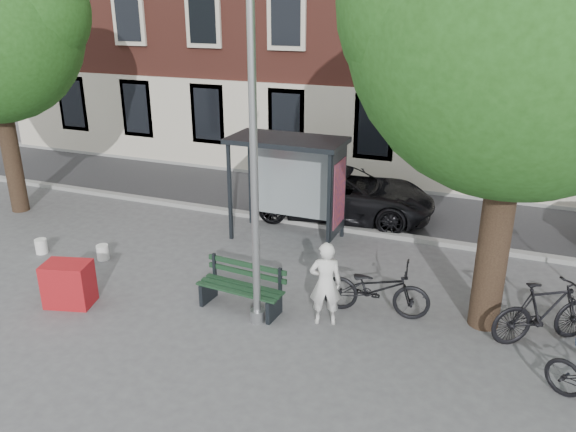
# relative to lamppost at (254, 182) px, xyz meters

# --- Properties ---
(ground) EXTENTS (90.00, 90.00, 0.00)m
(ground) POSITION_rel_lamppost_xyz_m (0.00, 0.00, -2.78)
(ground) COLOR #4C4C4F
(ground) RESTS_ON ground
(road) EXTENTS (40.00, 4.00, 0.01)m
(road) POSITION_rel_lamppost_xyz_m (0.00, 7.00, -2.78)
(road) COLOR #28282B
(road) RESTS_ON ground
(curb_near) EXTENTS (40.00, 0.25, 0.12)m
(curb_near) POSITION_rel_lamppost_xyz_m (0.00, 5.00, -2.72)
(curb_near) COLOR gray
(curb_near) RESTS_ON ground
(curb_far) EXTENTS (40.00, 0.25, 0.12)m
(curb_far) POSITION_rel_lamppost_xyz_m (0.00, 9.00, -2.72)
(curb_far) COLOR gray
(curb_far) RESTS_ON ground
(lamppost) EXTENTS (0.28, 0.35, 6.11)m
(lamppost) POSITION_rel_lamppost_xyz_m (0.00, 0.00, 0.00)
(lamppost) COLOR #9EA0A3
(lamppost) RESTS_ON ground
(tree_right) EXTENTS (5.76, 5.60, 8.20)m
(tree_right) POSITION_rel_lamppost_xyz_m (4.01, 1.38, 2.83)
(tree_right) COLOR black
(tree_right) RESTS_ON ground
(bus_shelter) EXTENTS (2.85, 1.45, 2.62)m
(bus_shelter) POSITION_rel_lamppost_xyz_m (-0.61, 4.11, -0.87)
(bus_shelter) COLOR #1E2328
(bus_shelter) RESTS_ON ground
(painter) EXTENTS (0.70, 0.58, 1.66)m
(painter) POSITION_rel_lamppost_xyz_m (1.20, 0.44, -1.96)
(painter) COLOR silver
(painter) RESTS_ON ground
(bench) EXTENTS (1.79, 0.71, 0.90)m
(bench) POSITION_rel_lamppost_xyz_m (-0.50, 0.34, -2.37)
(bench) COLOR #1E2328
(bench) RESTS_ON ground
(bike_a) EXTENTS (2.15, 0.94, 1.10)m
(bike_a) POSITION_rel_lamppost_xyz_m (2.00, 1.11, -2.24)
(bike_a) COLOR black
(bike_a) RESTS_ON ground
(bike_d) EXTENTS (1.98, 1.54, 1.19)m
(bike_d) POSITION_rel_lamppost_xyz_m (4.99, 1.28, -2.19)
(bike_d) COLOR black
(bike_d) RESTS_ON ground
(car_dark) EXTENTS (5.27, 2.87, 1.40)m
(car_dark) POSITION_rel_lamppost_xyz_m (-0.10, 6.00, -2.08)
(car_dark) COLOR black
(car_dark) RESTS_ON ground
(red_stand) EXTENTS (1.03, 0.82, 0.90)m
(red_stand) POSITION_rel_lamppost_xyz_m (-3.77, -0.79, -2.33)
(red_stand) COLOR #A6161B
(red_stand) RESTS_ON ground
(bucket_a) EXTENTS (0.34, 0.34, 0.36)m
(bucket_a) POSITION_rel_lamppost_xyz_m (-4.55, 1.16, -2.60)
(bucket_a) COLOR white
(bucket_a) RESTS_ON ground
(bucket_b) EXTENTS (0.34, 0.34, 0.36)m
(bucket_b) POSITION_rel_lamppost_xyz_m (-6.16, 0.89, -2.60)
(bucket_b) COLOR white
(bucket_b) RESTS_ON ground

